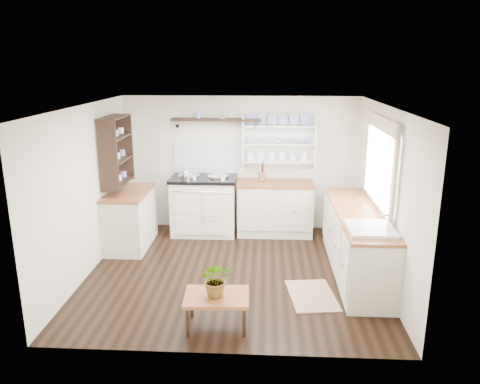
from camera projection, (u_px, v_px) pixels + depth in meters
The scene contains 19 objects.
floor at pixel (233, 272), 6.55m from camera, with size 4.00×3.80×0.01m, color black.
wall_back at pixel (241, 164), 8.07m from camera, with size 4.00×0.02×2.30m, color beige.
wall_right at pixel (385, 196), 6.14m from camera, with size 0.02×3.80×2.30m, color beige.
wall_left at pixel (86, 191), 6.35m from camera, with size 0.02×3.80×2.30m, color beige.
ceiling at pixel (233, 106), 5.93m from camera, with size 4.00×3.80×0.01m, color white.
window at pixel (381, 162), 6.17m from camera, with size 0.08×1.55×1.22m.
aga_cooker at pixel (204, 205), 7.96m from camera, with size 1.10×0.76×1.01m.
back_cabinets at pixel (275, 207), 7.93m from camera, with size 1.27×0.63×0.90m.
right_cabinets at pixel (357, 241), 6.43m from camera, with size 0.62×2.43×0.90m.
belfast_sink at pixel (370, 238), 5.62m from camera, with size 0.55×0.60×0.45m.
left_cabinets at pixel (130, 218), 7.38m from camera, with size 0.62×1.13×0.90m.
plate_rack at pixel (279, 141), 7.89m from camera, with size 1.20×0.22×0.90m.
high_shelf at pixel (216, 120), 7.77m from camera, with size 1.50×0.29×0.16m.
left_shelving at pixel (116, 150), 7.10m from camera, with size 0.28×0.80×1.05m, color black.
kettle at pixel (186, 176), 7.72m from camera, with size 0.17×0.17×0.20m, color silver, non-canonical shape.
utensil_crock at pixel (262, 176), 7.88m from camera, with size 0.12×0.12×0.14m, color brown.
center_table at pixel (217, 299), 5.12m from camera, with size 0.72×0.53×0.38m.
potted_plant at pixel (216, 279), 5.05m from camera, with size 0.36×0.31×0.40m, color #3F7233.
floor_rug at pixel (312, 295), 5.88m from camera, with size 0.55×0.85×0.02m, color brown.
Camera 1 is at (0.43, -5.99, 2.84)m, focal length 35.00 mm.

